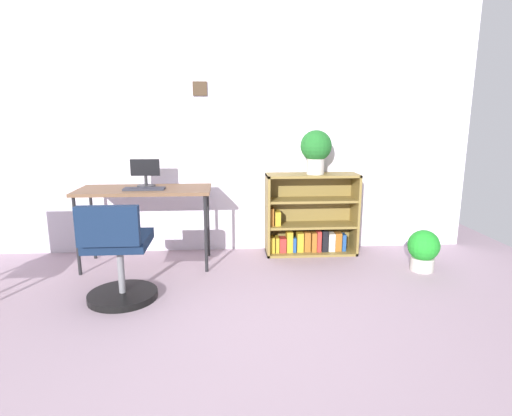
{
  "coord_description": "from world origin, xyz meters",
  "views": [
    {
      "loc": [
        0.11,
        -2.1,
        1.36
      ],
      "look_at": [
        0.35,
        1.36,
        0.6
      ],
      "focal_mm": 29.31,
      "sensor_mm": 36.0,
      "label": 1
    }
  ],
  "objects_px": {
    "monitor": "(145,173)",
    "office_chair": "(118,259)",
    "keyboard": "(144,189)",
    "potted_plant_floor": "(423,249)",
    "bookshelf_low": "(309,219)",
    "desk": "(145,195)",
    "potted_plant_on_shelf": "(316,149)"
  },
  "relations": [
    {
      "from": "monitor",
      "to": "office_chair",
      "type": "xyz_separation_m",
      "value": [
        -0.06,
        -0.9,
        -0.52
      ]
    },
    {
      "from": "keyboard",
      "to": "office_chair",
      "type": "bearing_deg",
      "value": -95.87
    },
    {
      "from": "office_chair",
      "to": "potted_plant_floor",
      "type": "xyz_separation_m",
      "value": [
        2.55,
        0.48,
        -0.14
      ]
    },
    {
      "from": "office_chair",
      "to": "bookshelf_low",
      "type": "distance_m",
      "value": 1.95
    },
    {
      "from": "keyboard",
      "to": "bookshelf_low",
      "type": "relative_size",
      "value": 0.39
    },
    {
      "from": "desk",
      "to": "office_chair",
      "type": "bearing_deg",
      "value": -94.33
    },
    {
      "from": "desk",
      "to": "bookshelf_low",
      "type": "height_order",
      "value": "bookshelf_low"
    },
    {
      "from": "office_chair",
      "to": "potted_plant_floor",
      "type": "height_order",
      "value": "office_chair"
    },
    {
      "from": "office_chair",
      "to": "desk",
      "type": "bearing_deg",
      "value": 85.67
    },
    {
      "from": "monitor",
      "to": "keyboard",
      "type": "height_order",
      "value": "monitor"
    },
    {
      "from": "keyboard",
      "to": "desk",
      "type": "bearing_deg",
      "value": 100.36
    },
    {
      "from": "bookshelf_low",
      "to": "potted_plant_floor",
      "type": "height_order",
      "value": "bookshelf_low"
    },
    {
      "from": "office_chair",
      "to": "keyboard",
      "type": "bearing_deg",
      "value": 84.13
    },
    {
      "from": "desk",
      "to": "office_chair",
      "type": "relative_size",
      "value": 1.53
    },
    {
      "from": "keyboard",
      "to": "office_chair",
      "type": "xyz_separation_m",
      "value": [
        -0.07,
        -0.72,
        -0.4
      ]
    },
    {
      "from": "keyboard",
      "to": "bookshelf_low",
      "type": "height_order",
      "value": "bookshelf_low"
    },
    {
      "from": "desk",
      "to": "keyboard",
      "type": "height_order",
      "value": "keyboard"
    },
    {
      "from": "potted_plant_on_shelf",
      "to": "keyboard",
      "type": "bearing_deg",
      "value": -169.48
    },
    {
      "from": "potted_plant_on_shelf",
      "to": "office_chair",
      "type": "bearing_deg",
      "value": -148.54
    },
    {
      "from": "monitor",
      "to": "office_chair",
      "type": "distance_m",
      "value": 1.04
    },
    {
      "from": "desk",
      "to": "bookshelf_low",
      "type": "relative_size",
      "value": 1.31
    },
    {
      "from": "bookshelf_low",
      "to": "potted_plant_on_shelf",
      "type": "xyz_separation_m",
      "value": [
        0.04,
        -0.05,
        0.71
      ]
    },
    {
      "from": "desk",
      "to": "monitor",
      "type": "bearing_deg",
      "value": 91.78
    },
    {
      "from": "desk",
      "to": "office_chair",
      "type": "distance_m",
      "value": 0.87
    },
    {
      "from": "desk",
      "to": "potted_plant_on_shelf",
      "type": "distance_m",
      "value": 1.67
    },
    {
      "from": "bookshelf_low",
      "to": "keyboard",
      "type": "bearing_deg",
      "value": -167.36
    },
    {
      "from": "monitor",
      "to": "potted_plant_on_shelf",
      "type": "bearing_deg",
      "value": 4.11
    },
    {
      "from": "desk",
      "to": "potted_plant_floor",
      "type": "height_order",
      "value": "desk"
    },
    {
      "from": "desk",
      "to": "bookshelf_low",
      "type": "distance_m",
      "value": 1.62
    },
    {
      "from": "office_chair",
      "to": "monitor",
      "type": "bearing_deg",
      "value": 86.37
    },
    {
      "from": "bookshelf_low",
      "to": "potted_plant_on_shelf",
      "type": "bearing_deg",
      "value": -54.31
    },
    {
      "from": "office_chair",
      "to": "potted_plant_on_shelf",
      "type": "relative_size",
      "value": 1.82
    }
  ]
}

